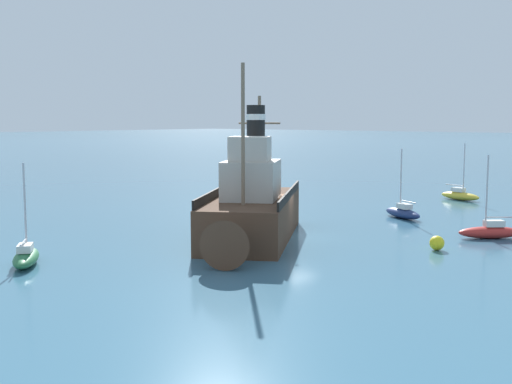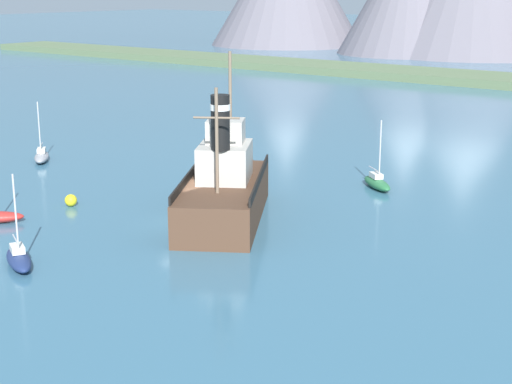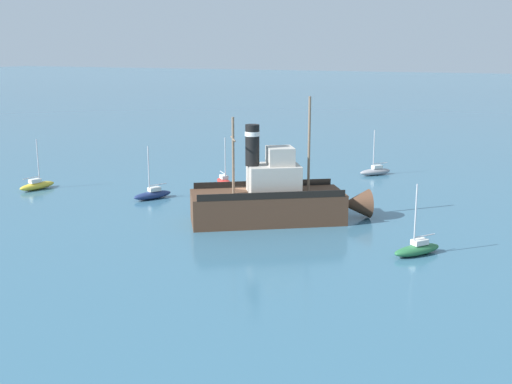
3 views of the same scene
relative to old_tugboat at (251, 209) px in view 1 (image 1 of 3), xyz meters
name	(u,v)px [view 1 (image 1 of 3)]	position (x,y,z in m)	size (l,w,h in m)	color
ground_plane	(293,236)	(-1.12, -2.51, -1.83)	(600.00, 600.00, 0.00)	#38667F
old_tugboat	(251,209)	(0.00, 0.00, 0.00)	(10.46, 14.02, 9.90)	#4C3323
sailboat_red	(491,231)	(-10.36, -9.55, -1.40)	(3.52, 3.41, 4.90)	#B22823
sailboat_yellow	(460,195)	(-1.68, -25.69, -1.40)	(3.95, 1.97, 4.90)	gold
sailboat_navy	(403,212)	(-2.78, -13.17, -1.40)	(3.87, 2.74, 4.90)	navy
sailboat_green	(26,256)	(4.01, 11.87, -1.40)	(3.67, 3.21, 4.90)	#286B3D
mooring_buoy	(437,243)	(-9.47, -4.24, -1.44)	(0.79, 0.79, 0.79)	yellow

